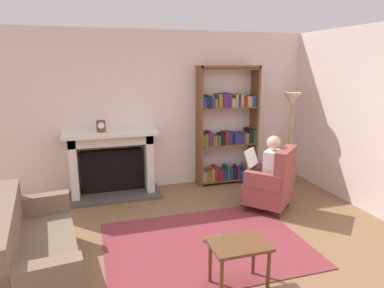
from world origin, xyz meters
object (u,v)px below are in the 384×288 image
at_px(fireplace, 112,161).
at_px(bookshelf, 227,130).
at_px(armchair_reading, 273,183).
at_px(side_table, 239,251).
at_px(floor_lamp, 291,107).
at_px(mantel_clock, 101,126).
at_px(seated_reader, 266,169).
at_px(sofa_floral, 33,254).

distance_m(fireplace, bookshelf, 2.09).
bearing_deg(armchair_reading, fireplace, -74.00).
distance_m(armchair_reading, side_table, 1.98).
xyz_separation_m(fireplace, floor_lamp, (3.03, -0.44, 0.83)).
bearing_deg(fireplace, mantel_clock, -144.73).
xyz_separation_m(mantel_clock, seated_reader, (2.29, -1.14, -0.57)).
relative_size(armchair_reading, side_table, 1.73).
relative_size(mantel_clock, side_table, 0.32).
bearing_deg(fireplace, bookshelf, 0.95).
bearing_deg(bookshelf, floor_lamp, -25.72).
relative_size(side_table, floor_lamp, 0.33).
height_order(fireplace, bookshelf, bookshelf).
distance_m(bookshelf, side_table, 3.15).
height_order(mantel_clock, side_table, mantel_clock).
distance_m(mantel_clock, side_table, 3.09).
xyz_separation_m(mantel_clock, floor_lamp, (3.18, -0.34, 0.22)).
relative_size(fireplace, armchair_reading, 1.56).
relative_size(fireplace, side_table, 2.70).
relative_size(bookshelf, floor_lamp, 1.27).
distance_m(armchair_reading, seated_reader, 0.23).
bearing_deg(mantel_clock, seated_reader, -26.38).
relative_size(mantel_clock, bookshelf, 0.09).
distance_m(fireplace, side_table, 3.04).
bearing_deg(bookshelf, mantel_clock, -176.46).
distance_m(bookshelf, floor_lamp, 1.17).
height_order(mantel_clock, floor_lamp, floor_lamp).
xyz_separation_m(bookshelf, seated_reader, (0.09, -1.27, -0.37)).
bearing_deg(armchair_reading, seated_reader, -90.00).
bearing_deg(sofa_floral, mantel_clock, -27.00).
distance_m(fireplace, sofa_floral, 2.41).
bearing_deg(mantel_clock, floor_lamp, -6.04).
bearing_deg(seated_reader, bookshelf, -129.05).
height_order(fireplace, mantel_clock, mantel_clock).
distance_m(seated_reader, side_table, 2.01).
xyz_separation_m(fireplace, armchair_reading, (2.23, -1.32, -0.16)).
height_order(armchair_reading, floor_lamp, floor_lamp).
height_order(bookshelf, armchair_reading, bookshelf).
bearing_deg(seated_reader, side_table, 11.22).
distance_m(seated_reader, sofa_floral, 3.24).
bearing_deg(mantel_clock, sofa_floral, -110.41).
bearing_deg(fireplace, floor_lamp, -8.22).
relative_size(armchair_reading, sofa_floral, 0.55).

